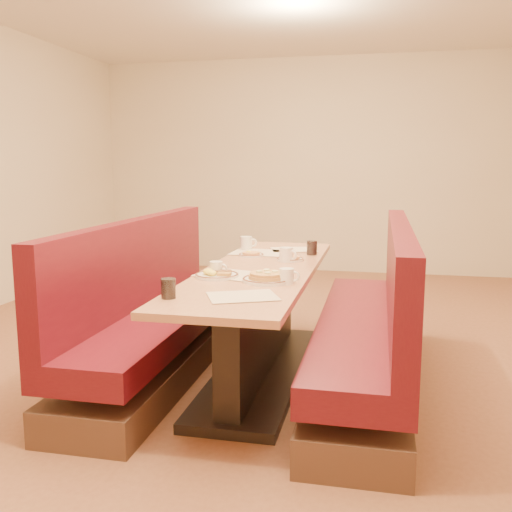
% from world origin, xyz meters
% --- Properties ---
extents(ground, '(8.00, 8.00, 0.00)m').
position_xyz_m(ground, '(0.00, 0.00, 0.00)').
color(ground, '#9E6647').
rests_on(ground, ground).
extents(room_envelope, '(6.04, 8.04, 2.82)m').
position_xyz_m(room_envelope, '(0.00, 0.00, 1.93)').
color(room_envelope, beige).
rests_on(room_envelope, ground).
extents(diner_table, '(0.70, 2.50, 0.75)m').
position_xyz_m(diner_table, '(0.00, 0.00, 0.37)').
color(diner_table, black).
rests_on(diner_table, ground).
extents(booth_left, '(0.55, 2.50, 1.05)m').
position_xyz_m(booth_left, '(-0.73, 0.00, 0.36)').
color(booth_left, '#4C3326').
rests_on(booth_left, ground).
extents(booth_right, '(0.55, 2.50, 1.05)m').
position_xyz_m(booth_right, '(0.73, 0.00, 0.36)').
color(booth_right, '#4C3326').
rests_on(booth_right, ground).
extents(placemat_near_left, '(0.47, 0.40, 0.00)m').
position_xyz_m(placemat_near_left, '(-0.12, -0.29, 0.75)').
color(placemat_near_left, beige).
rests_on(placemat_near_left, diner_table).
extents(placemat_near_right, '(0.43, 0.38, 0.00)m').
position_xyz_m(placemat_near_right, '(0.08, -0.84, 0.75)').
color(placemat_near_right, beige).
rests_on(placemat_near_right, diner_table).
extents(placemat_far_left, '(0.47, 0.36, 0.00)m').
position_xyz_m(placemat_far_left, '(-0.12, 0.62, 0.75)').
color(placemat_far_left, beige).
rests_on(placemat_far_left, diner_table).
extents(placemat_far_right, '(0.41, 0.36, 0.00)m').
position_xyz_m(placemat_far_right, '(0.10, 0.83, 0.75)').
color(placemat_far_right, beige).
rests_on(placemat_far_right, diner_table).
extents(pancake_plate, '(0.29, 0.29, 0.07)m').
position_xyz_m(pancake_plate, '(0.13, -0.43, 0.77)').
color(pancake_plate, white).
rests_on(pancake_plate, diner_table).
extents(eggs_plate, '(0.27, 0.27, 0.05)m').
position_xyz_m(eggs_plate, '(-0.20, -0.36, 0.77)').
color(eggs_plate, white).
rests_on(eggs_plate, diner_table).
extents(extra_plate_mid, '(0.20, 0.20, 0.04)m').
position_xyz_m(extra_plate_mid, '(0.15, 0.33, 0.76)').
color(extra_plate_mid, white).
rests_on(extra_plate_mid, diner_table).
extents(extra_plate_far, '(0.19, 0.19, 0.04)m').
position_xyz_m(extra_plate_far, '(-0.17, 0.46, 0.76)').
color(extra_plate_far, white).
rests_on(extra_plate_far, diner_table).
extents(coffee_mug_a, '(0.12, 0.08, 0.09)m').
position_xyz_m(coffee_mug_a, '(0.26, -0.47, 0.80)').
color(coffee_mug_a, white).
rests_on(coffee_mug_a, diner_table).
extents(coffee_mug_b, '(0.11, 0.08, 0.09)m').
position_xyz_m(coffee_mug_b, '(-0.21, -0.31, 0.79)').
color(coffee_mug_b, white).
rests_on(coffee_mug_b, diner_table).
extents(coffee_mug_c, '(0.13, 0.09, 0.10)m').
position_xyz_m(coffee_mug_c, '(0.13, 0.26, 0.80)').
color(coffee_mug_c, white).
rests_on(coffee_mug_c, diner_table).
extents(coffee_mug_d, '(0.13, 0.10, 0.10)m').
position_xyz_m(coffee_mug_d, '(-0.28, 0.79, 0.80)').
color(coffee_mug_d, white).
rests_on(coffee_mug_d, diner_table).
extents(soda_tumbler_near, '(0.08, 0.08, 0.10)m').
position_xyz_m(soda_tumbler_near, '(-0.28, -0.95, 0.80)').
color(soda_tumbler_near, black).
rests_on(soda_tumbler_near, diner_table).
extents(soda_tumbler_mid, '(0.08, 0.08, 0.11)m').
position_xyz_m(soda_tumbler_mid, '(0.27, 0.62, 0.80)').
color(soda_tumbler_mid, black).
rests_on(soda_tumbler_mid, diner_table).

